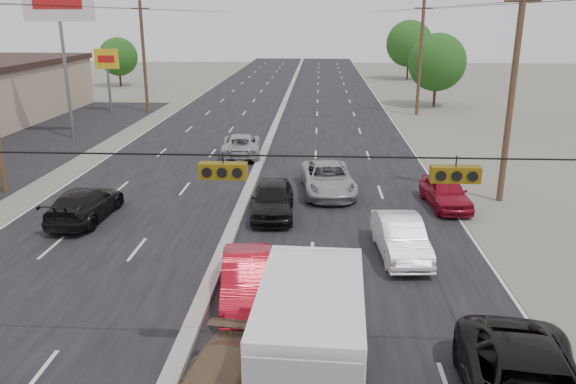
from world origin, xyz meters
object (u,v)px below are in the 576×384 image
at_px(utility_pole_right_b, 512,96).
at_px(oncoming_near, 85,204).
at_px(red_sedan, 247,280).
at_px(utility_pole_left_c, 144,57).
at_px(pole_sign_billboard, 59,13).
at_px(queue_car_b, 400,238).
at_px(queue_car_c, 328,179).
at_px(pole_sign_far, 107,64).
at_px(utility_pole_right_c, 420,58).
at_px(oncoming_far, 241,145).
at_px(tree_right_far, 409,44).
at_px(queue_car_a, 273,199).
at_px(queue_car_e, 446,193).
at_px(box_truck, 312,334).
at_px(tree_left_far, 118,57).
at_px(tree_right_mid, 437,62).

bearing_deg(utility_pole_right_b, oncoming_near, -168.88).
bearing_deg(red_sedan, utility_pole_left_c, 104.62).
xyz_separation_m(pole_sign_billboard, oncoming_near, (7.80, -16.77, -8.14)).
distance_m(queue_car_b, queue_car_c, 8.18).
bearing_deg(pole_sign_far, queue_car_b, -54.65).
bearing_deg(utility_pole_right_c, oncoming_far, -129.92).
bearing_deg(pole_sign_far, tree_right_far, 43.15).
distance_m(utility_pole_right_c, pole_sign_billboard, 29.78).
height_order(utility_pole_right_c, queue_car_b, utility_pole_right_c).
bearing_deg(queue_car_a, red_sedan, -93.27).
bearing_deg(pole_sign_far, queue_car_e, -45.59).
height_order(pole_sign_far, queue_car_a, pole_sign_far).
bearing_deg(queue_car_a, utility_pole_right_b, 12.11).
xyz_separation_m(pole_sign_billboard, red_sedan, (15.90, -23.78, -8.13)).
bearing_deg(box_truck, tree_right_far, 82.49).
relative_size(queue_car_b, oncoming_near, 0.90).
relative_size(utility_pole_right_c, pole_sign_far, 1.67).
bearing_deg(queue_car_b, queue_car_a, 136.28).
height_order(red_sedan, queue_car_b, queue_car_b).
distance_m(utility_pole_right_b, box_truck, 18.09).
xyz_separation_m(red_sedan, queue_car_b, (5.30, 3.79, 0.00)).
distance_m(tree_right_far, box_truck, 71.48).
xyz_separation_m(utility_pole_right_c, oncoming_far, (-13.90, -16.61, -4.38)).
bearing_deg(oncoming_near, queue_car_b, 168.21).
bearing_deg(queue_car_b, tree_right_far, 77.07).
distance_m(pole_sign_billboard, red_sedan, 29.74).
bearing_deg(red_sedan, queue_car_e, 43.03).
bearing_deg(utility_pole_left_c, queue_car_e, -49.78).
relative_size(utility_pole_right_c, oncoming_near, 2.01).
height_order(pole_sign_far, tree_right_far, tree_right_far).
distance_m(queue_car_a, oncoming_far, 11.56).
distance_m(pole_sign_far, queue_car_c, 31.69).
height_order(utility_pole_right_b, oncoming_far, utility_pole_right_b).
height_order(box_truck, oncoming_near, box_truck).
bearing_deg(utility_pole_right_b, queue_car_e, -158.66).
relative_size(tree_left_far, queue_car_c, 1.13).
bearing_deg(utility_pole_right_b, tree_right_mid, 85.24).
bearing_deg(tree_right_mid, utility_pole_left_c, -169.70).
distance_m(pole_sign_billboard, oncoming_far, 16.10).
distance_m(pole_sign_far, box_truck, 44.85).
bearing_deg(oncoming_far, queue_car_b, 112.14).
relative_size(utility_pole_left_c, queue_car_b, 2.23).
relative_size(utility_pole_left_c, tree_right_far, 1.23).
height_order(pole_sign_far, oncoming_far, pole_sign_far).
height_order(pole_sign_far, tree_left_far, tree_left_far).
distance_m(pole_sign_far, queue_car_a, 33.06).
bearing_deg(oncoming_near, tree_right_far, -109.39).
height_order(utility_pole_left_c, utility_pole_right_c, same).
bearing_deg(pole_sign_billboard, queue_car_e, -30.39).
bearing_deg(utility_pole_right_b, tree_right_far, 86.36).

